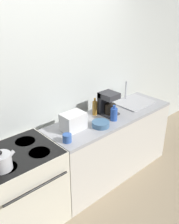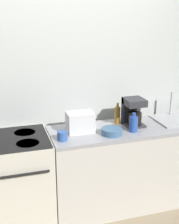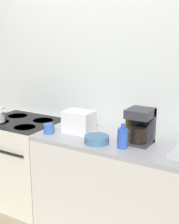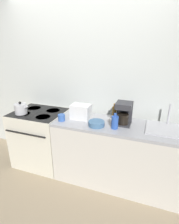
% 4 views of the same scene
% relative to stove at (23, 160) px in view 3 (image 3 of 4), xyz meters
% --- Properties ---
extents(wall_back, '(8.00, 0.05, 2.60)m').
position_rel_stove_xyz_m(wall_back, '(0.66, 0.39, 0.84)').
color(wall_back, silver).
rests_on(wall_back, ground_plane).
extents(stove, '(0.78, 0.70, 0.90)m').
position_rel_stove_xyz_m(stove, '(0.00, 0.00, 0.00)').
color(stove, silver).
rests_on(stove, ground_plane).
extents(counter_block, '(1.82, 0.59, 0.90)m').
position_rel_stove_xyz_m(counter_block, '(1.31, -0.04, -0.01)').
color(counter_block, silver).
rests_on(counter_block, ground_plane).
extents(toaster, '(0.26, 0.19, 0.20)m').
position_rel_stove_xyz_m(toaster, '(0.71, -0.01, 0.54)').
color(toaster, white).
rests_on(toaster, counter_block).
extents(coffee_maker, '(0.20, 0.22, 0.29)m').
position_rel_stove_xyz_m(coffee_maker, '(1.30, 0.02, 0.59)').
color(coffee_maker, '#333338').
rests_on(coffee_maker, counter_block).
extents(bottle_blue, '(0.08, 0.08, 0.20)m').
position_rel_stove_xyz_m(bottle_blue, '(1.22, -0.16, 0.52)').
color(bottle_blue, '#2D56B7').
rests_on(bottle_blue, counter_block).
extents(bottle_amber, '(0.06, 0.06, 0.23)m').
position_rel_stove_xyz_m(bottle_amber, '(1.15, 0.11, 0.53)').
color(bottle_amber, '#9E6B23').
rests_on(bottle_amber, counter_block).
extents(cup_blue, '(0.10, 0.10, 0.09)m').
position_rel_stove_xyz_m(cup_blue, '(0.49, -0.17, 0.48)').
color(cup_blue, '#3860B2').
rests_on(cup_blue, counter_block).
extents(bowl, '(0.21, 0.21, 0.06)m').
position_rel_stove_xyz_m(bowl, '(0.99, -0.17, 0.47)').
color(bowl, teal).
rests_on(bowl, counter_block).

